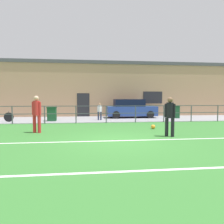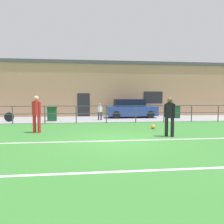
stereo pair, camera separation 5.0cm
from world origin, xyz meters
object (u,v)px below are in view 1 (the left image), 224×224
(parked_car_red, at_px, (131,109))
(trash_bin_1, at_px, (175,112))
(soccer_ball_match, at_px, (153,127))
(player_goalkeeper, at_px, (170,114))
(spectator_child, at_px, (100,110))
(trash_bin_0, at_px, (52,114))
(player_striker, at_px, (37,112))

(parked_car_red, distance_m, trash_bin_1, 3.67)
(trash_bin_1, bearing_deg, soccer_ball_match, -123.39)
(player_goalkeeper, relative_size, parked_car_red, 0.40)
(spectator_child, distance_m, trash_bin_1, 6.32)
(player_goalkeeper, distance_m, spectator_child, 7.50)
(spectator_child, relative_size, trash_bin_0, 1.26)
(trash_bin_1, bearing_deg, player_goalkeeper, -115.24)
(player_striker, xyz_separation_m, spectator_child, (3.28, 5.37, -0.25))
(player_goalkeeper, xyz_separation_m, trash_bin_0, (-6.01, 6.77, -0.42))
(trash_bin_1, bearing_deg, spectator_child, -172.75)
(trash_bin_0, xyz_separation_m, trash_bin_1, (9.71, 1.07, 0.02))
(player_striker, bearing_deg, trash_bin_1, -125.73)
(player_striker, relative_size, parked_car_red, 0.42)
(soccer_ball_match, xyz_separation_m, parked_car_red, (0.15, 6.54, 0.64))
(parked_car_red, bearing_deg, player_goalkeeper, -91.01)
(soccer_ball_match, relative_size, parked_car_red, 0.05)
(parked_car_red, xyz_separation_m, trash_bin_1, (3.54, -0.95, -0.21))
(parked_car_red, xyz_separation_m, trash_bin_0, (-6.17, -2.02, -0.22))
(player_goalkeeper, height_order, trash_bin_1, player_goalkeeper)
(player_goalkeeper, xyz_separation_m, spectator_child, (-2.57, 7.04, -0.20))
(player_striker, xyz_separation_m, parked_car_red, (6.00, 7.12, -0.24))
(player_goalkeeper, relative_size, trash_bin_1, 1.60)
(player_goalkeeper, distance_m, soccer_ball_match, 2.40)
(player_striker, height_order, soccer_ball_match, player_striker)
(player_striker, distance_m, trash_bin_1, 11.37)
(soccer_ball_match, bearing_deg, trash_bin_0, 143.06)
(trash_bin_1, bearing_deg, parked_car_red, 165.02)
(player_striker, distance_m, trash_bin_0, 5.12)
(trash_bin_0, distance_m, trash_bin_1, 9.77)
(trash_bin_0, bearing_deg, parked_car_red, 18.10)
(spectator_child, xyz_separation_m, parked_car_red, (2.73, 1.75, 0.01))
(parked_car_red, height_order, trash_bin_1, parked_car_red)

